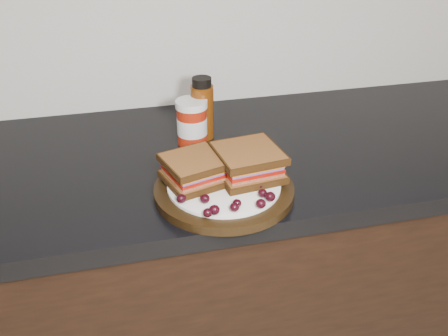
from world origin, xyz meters
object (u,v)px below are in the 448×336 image
(plate, at_px, (224,190))
(sandwich_left, at_px, (194,170))
(oil_bottle, at_px, (202,108))
(condiment_jar, at_px, (192,122))

(plate, distance_m, sandwich_left, 0.07)
(sandwich_left, bearing_deg, plate, -40.15)
(plate, relative_size, oil_bottle, 1.85)
(oil_bottle, bearing_deg, condiment_jar, -137.31)
(condiment_jar, relative_size, oil_bottle, 0.72)
(condiment_jar, distance_m, oil_bottle, 0.05)
(plate, height_order, condiment_jar, condiment_jar)
(condiment_jar, bearing_deg, oil_bottle, 42.69)
(plate, height_order, sandwich_left, sandwich_left)
(plate, xyz_separation_m, condiment_jar, (-0.02, 0.23, 0.05))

